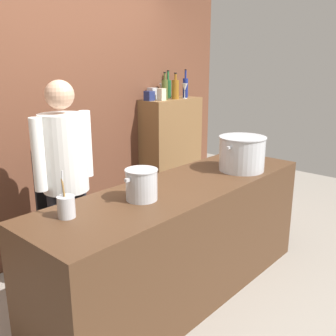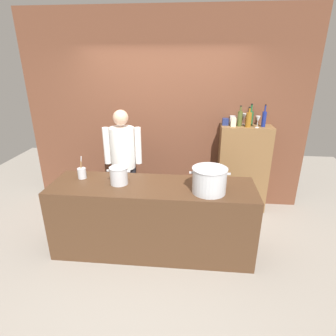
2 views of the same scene
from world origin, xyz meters
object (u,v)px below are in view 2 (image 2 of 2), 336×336
at_px(stockpot_small, 119,176).
at_px(utensil_crock, 82,173).
at_px(wine_bottle_olive, 240,118).
at_px(spice_tin_silver, 233,120).
at_px(wine_bottle_amber, 249,119).
at_px(wine_glass_wide, 244,117).
at_px(wine_bottle_cobalt, 264,119).
at_px(wine_glass_tall, 258,119).
at_px(chef, 123,159).
at_px(stockpot_large, 209,180).
at_px(spice_tin_cream, 233,122).
at_px(wine_bottle_green, 251,117).
at_px(spice_tin_navy, 225,122).

distance_m(stockpot_small, utensil_crock, 0.52).
distance_m(wine_bottle_olive, spice_tin_silver, 0.14).
xyz_separation_m(wine_bottle_amber, wine_glass_wide, (-0.04, 0.16, 0.01)).
bearing_deg(wine_bottle_olive, wine_bottle_cobalt, -2.78).
distance_m(wine_glass_tall, spice_tin_silver, 0.38).
bearing_deg(spice_tin_silver, wine_bottle_amber, -37.71).
relative_size(chef, spice_tin_silver, 12.95).
bearing_deg(spice_tin_silver, wine_glass_wide, -0.11).
bearing_deg(stockpot_large, wine_glass_wide, 68.58).
bearing_deg(wine_bottle_amber, spice_tin_silver, 142.29).
xyz_separation_m(wine_bottle_olive, spice_tin_cream, (-0.10, -0.04, -0.05)).
bearing_deg(stockpot_small, wine_bottle_green, 36.90).
bearing_deg(wine_bottle_green, spice_tin_navy, -170.48).
xyz_separation_m(spice_tin_silver, spice_tin_cream, (-0.01, -0.14, 0.00)).
xyz_separation_m(wine_bottle_cobalt, wine_glass_tall, (-0.10, -0.07, 0.00)).
distance_m(wine_bottle_olive, spice_tin_cream, 0.11).
bearing_deg(utensil_crock, stockpot_small, -13.18).
bearing_deg(wine_glass_wide, wine_bottle_cobalt, -23.92).
relative_size(stockpot_large, spice_tin_cream, 3.49).
relative_size(wine_bottle_green, wine_glass_tall, 1.84).
relative_size(wine_bottle_amber, spice_tin_silver, 2.25).
xyz_separation_m(chef, wine_glass_wide, (1.73, 0.58, 0.52)).
relative_size(stockpot_small, wine_bottle_green, 0.90).
height_order(stockpot_small, wine_bottle_cobalt, wine_bottle_cobalt).
bearing_deg(spice_tin_silver, wine_glass_tall, -30.27).
distance_m(stockpot_large, stockpot_small, 1.06).
bearing_deg(stockpot_small, wine_bottle_amber, 34.18).
bearing_deg(wine_glass_tall, spice_tin_navy, 163.48).
height_order(wine_bottle_olive, wine_bottle_green, wine_bottle_green).
bearing_deg(spice_tin_cream, chef, -164.18).
xyz_separation_m(wine_bottle_olive, wine_glass_wide, (0.07, 0.10, 0.00)).
xyz_separation_m(wine_bottle_amber, spice_tin_navy, (-0.32, 0.10, -0.06)).
height_order(wine_bottle_amber, wine_glass_wide, wine_bottle_amber).
bearing_deg(wine_bottle_cobalt, spice_tin_silver, 164.44).
relative_size(stockpot_large, wine_bottle_amber, 1.55).
relative_size(wine_glass_tall, spice_tin_cream, 1.32).
bearing_deg(utensil_crock, spice_tin_navy, 30.95).
bearing_deg(wine_bottle_cobalt, wine_glass_tall, -144.44).
bearing_deg(chef, wine_bottle_green, -168.11).
relative_size(spice_tin_silver, spice_tin_navy, 1.26).
relative_size(wine_bottle_cobalt, spice_tin_silver, 2.50).
bearing_deg(chef, wine_glass_wide, -167.22).
relative_size(stockpot_small, wine_bottle_cobalt, 0.88).
relative_size(wine_bottle_olive, wine_bottle_green, 0.96).
xyz_separation_m(wine_bottle_olive, wine_glass_tall, (0.24, -0.09, 0.00)).
bearing_deg(wine_glass_wide, spice_tin_navy, -167.67).
bearing_deg(wine_glass_tall, wine_bottle_olive, 159.75).
height_order(wine_glass_tall, spice_tin_silver, wine_glass_tall).
xyz_separation_m(wine_bottle_cobalt, spice_tin_navy, (-0.54, 0.06, -0.07)).
relative_size(chef, wine_bottle_green, 5.34).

